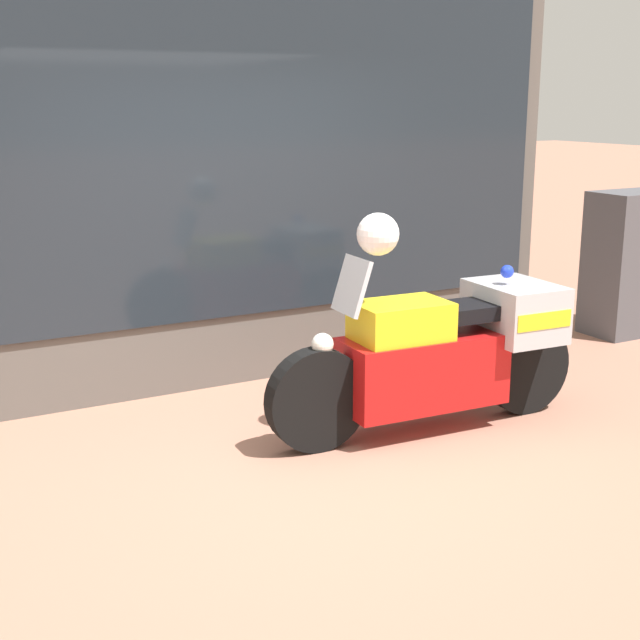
# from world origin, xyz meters

# --- Properties ---
(ground_plane) EXTENTS (60.00, 60.00, 0.00)m
(ground_plane) POSITION_xyz_m (0.00, 0.00, 0.00)
(ground_plane) COLOR #9E6B56
(shop_building) EXTENTS (6.23, 0.55, 3.87)m
(shop_building) POSITION_xyz_m (-0.44, 2.00, 1.94)
(shop_building) COLOR #56514C
(shop_building) RESTS_ON ground
(window_display) EXTENTS (4.79, 0.30, 2.00)m
(window_display) POSITION_xyz_m (0.42, 2.03, 0.48)
(window_display) COLOR slate
(window_display) RESTS_ON ground
(paramedic_motorcycle) EXTENTS (2.29, 0.66, 1.22)m
(paramedic_motorcycle) POSITION_xyz_m (1.03, 0.27, 0.54)
(paramedic_motorcycle) COLOR black
(paramedic_motorcycle) RESTS_ON ground
(utility_cabinet) EXTENTS (0.81, 0.51, 1.33)m
(utility_cabinet) POSITION_xyz_m (4.06, 1.46, 0.67)
(utility_cabinet) COLOR #4C4C51
(utility_cabinet) RESTS_ON ground
(white_helmet) EXTENTS (0.27, 0.27, 0.27)m
(white_helmet) POSITION_xyz_m (0.51, 0.30, 1.35)
(white_helmet) COLOR white
(white_helmet) RESTS_ON paramedic_motorcycle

